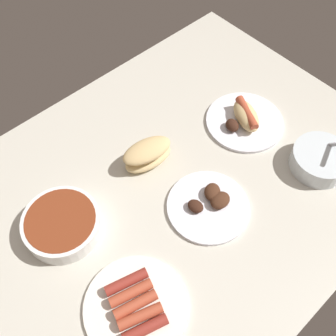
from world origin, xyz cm
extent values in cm
cube|color=beige|center=(0.00, 0.00, -1.50)|extent=(120.00, 90.00, 3.00)
ellipsoid|color=#E5C689|center=(-0.75, 9.91, 1.80)|extent=(14.58, 8.77, 3.60)
ellipsoid|color=#DBB77A|center=(-1.05, 9.87, 5.40)|extent=(14.89, 9.56, 3.60)
cylinder|color=white|center=(29.03, 1.48, 0.50)|extent=(22.57, 22.57, 1.00)
ellipsoid|color=#DBB77A|center=(29.03, 1.48, 3.20)|extent=(10.62, 13.44, 4.40)
cylinder|color=#AD472D|center=(29.03, 1.48, 4.41)|extent=(7.11, 11.34, 2.40)
ellipsoid|color=#381E14|center=(23.99, 2.08, 2.40)|extent=(4.94, 5.40, 2.80)
cylinder|color=white|center=(-29.13, 8.51, 2.49)|extent=(18.72, 18.72, 4.99)
cylinder|color=maroon|center=(-29.13, 8.51, 4.59)|extent=(16.85, 16.85, 1.00)
cylinder|color=silver|center=(32.31, -21.84, 2.66)|extent=(15.40, 15.40, 5.32)
cylinder|color=beige|center=(32.31, -21.84, 3.72)|extent=(13.56, 13.56, 2.39)
cylinder|color=white|center=(1.16, -11.00, 0.50)|extent=(20.92, 20.92, 1.00)
ellipsoid|color=#381E14|center=(-1.77, -9.35, 2.14)|extent=(4.04, 4.71, 2.28)
ellipsoid|color=#472819|center=(3.82, -12.35, 2.39)|extent=(5.54, 4.45, 2.77)
ellipsoid|color=#472819|center=(4.10, -9.42, 2.43)|extent=(6.56, 6.38, 2.86)
cylinder|color=white|center=(-28.03, -17.75, 0.50)|extent=(23.08, 23.08, 1.00)
cylinder|color=maroon|center=(-29.66, -22.89, 2.22)|extent=(10.19, 5.21, 2.45)
cylinder|color=#AD472D|center=(-28.85, -20.32, 2.22)|extent=(10.16, 5.50, 2.45)
cylinder|color=#AD472D|center=(-28.03, -17.75, 2.22)|extent=(10.20, 4.80, 2.45)
cylinder|color=#AD472D|center=(-27.22, -15.19, 2.22)|extent=(10.20, 4.95, 2.45)
cylinder|color=maroon|center=(-26.41, -12.62, 2.22)|extent=(10.20, 5.03, 2.45)
camera|label=1|loc=(-37.62, -38.71, 88.69)|focal=42.02mm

